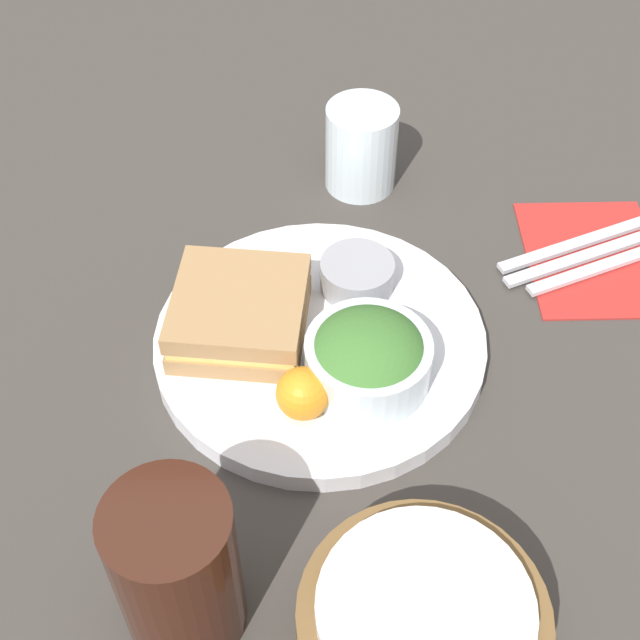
# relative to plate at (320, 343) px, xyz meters

# --- Properties ---
(ground_plane) EXTENTS (4.00, 4.00, 0.00)m
(ground_plane) POSITION_rel_plate_xyz_m (0.00, 0.00, -0.01)
(ground_plane) COLOR #3D3833
(plate) EXTENTS (0.29, 0.29, 0.02)m
(plate) POSITION_rel_plate_xyz_m (0.00, 0.00, 0.00)
(plate) COLOR silver
(plate) RESTS_ON ground_plane
(sandwich) EXTENTS (0.12, 0.12, 0.04)m
(sandwich) POSITION_rel_plate_xyz_m (0.07, -0.01, 0.03)
(sandwich) COLOR #A37A4C
(sandwich) RESTS_ON plate
(salad_bowl) EXTENTS (0.10, 0.10, 0.06)m
(salad_bowl) POSITION_rel_plate_xyz_m (-0.04, 0.05, 0.04)
(salad_bowl) COLOR silver
(salad_bowl) RESTS_ON plate
(dressing_cup) EXTENTS (0.07, 0.07, 0.03)m
(dressing_cup) POSITION_rel_plate_xyz_m (-0.03, -0.06, 0.02)
(dressing_cup) COLOR #99999E
(dressing_cup) RESTS_ON plate
(orange_wedge) EXTENTS (0.04, 0.04, 0.04)m
(orange_wedge) POSITION_rel_plate_xyz_m (0.02, 0.08, 0.03)
(orange_wedge) COLOR orange
(orange_wedge) RESTS_ON plate
(drink_glass) EXTENTS (0.08, 0.08, 0.14)m
(drink_glass) POSITION_rel_plate_xyz_m (0.10, 0.24, 0.06)
(drink_glass) COLOR #38190F
(drink_glass) RESTS_ON ground_plane
(bread_basket) EXTENTS (0.16, 0.16, 0.07)m
(bread_basket) POSITION_rel_plate_xyz_m (-0.06, 0.27, 0.02)
(bread_basket) COLOR brown
(bread_basket) RESTS_ON ground_plane
(napkin) EXTENTS (0.13, 0.16, 0.00)m
(napkin) POSITION_rel_plate_xyz_m (-0.27, -0.11, -0.01)
(napkin) COLOR #B22823
(napkin) RESTS_ON ground_plane
(fork) EXTENTS (0.18, 0.08, 0.01)m
(fork) POSITION_rel_plate_xyz_m (-0.26, -0.13, -0.00)
(fork) COLOR silver
(fork) RESTS_ON napkin
(knife) EXTENTS (0.19, 0.09, 0.01)m
(knife) POSITION_rel_plate_xyz_m (-0.27, -0.11, -0.00)
(knife) COLOR silver
(knife) RESTS_ON napkin
(spoon) EXTENTS (0.16, 0.07, 0.01)m
(spoon) POSITION_rel_plate_xyz_m (-0.27, -0.09, -0.00)
(spoon) COLOR silver
(spoon) RESTS_ON napkin
(water_glass) EXTENTS (0.07, 0.07, 0.09)m
(water_glass) POSITION_rel_plate_xyz_m (-0.05, -0.23, 0.04)
(water_glass) COLOR silver
(water_glass) RESTS_ON ground_plane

